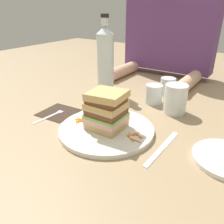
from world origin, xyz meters
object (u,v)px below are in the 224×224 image
object	(u,v)px
main_plate	(106,129)
empty_tumbler_1	(154,94)
empty_tumbler_0	(168,86)
juice_glass	(175,101)
diner_across	(170,21)
water_bottle	(105,60)
knife	(161,149)
fork	(54,114)
napkin_dark	(59,112)
sandwich	(106,110)

from	to	relation	value
main_plate	empty_tumbler_1	size ratio (longest dim) A/B	3.95
empty_tumbler_0	main_plate	bearing A→B (deg)	-94.29
juice_glass	diner_across	distance (m)	0.54
main_plate	water_bottle	xyz separation A→B (m)	(-0.21, 0.28, 0.14)
main_plate	knife	world-z (taller)	main_plate
diner_across	main_plate	bearing A→B (deg)	-81.87
fork	juice_glass	xyz separation A→B (m)	(0.34, 0.26, 0.04)
empty_tumbler_0	diner_across	xyz separation A→B (m)	(-0.13, 0.28, 0.24)
knife	empty_tumbler_0	bearing A→B (deg)	110.33
empty_tumbler_1	diner_across	xyz separation A→B (m)	(-0.12, 0.39, 0.24)
fork	empty_tumbler_0	size ratio (longest dim) A/B	2.29
empty_tumbler_0	empty_tumbler_1	bearing A→B (deg)	-94.25
main_plate	napkin_dark	distance (m)	0.22
napkin_dark	empty_tumbler_0	distance (m)	0.47
napkin_dark	empty_tumbler_0	size ratio (longest dim) A/B	1.68
empty_tumbler_1	water_bottle	bearing A→B (deg)	-179.35
main_plate	sandwich	size ratio (longest dim) A/B	2.42
sandwich	empty_tumbler_1	distance (m)	0.29
sandwich	diner_across	xyz separation A→B (m)	(-0.10, 0.68, 0.20)
knife	sandwich	bearing A→B (deg)	-177.80
water_bottle	empty_tumbler_0	bearing A→B (deg)	26.99
knife	empty_tumbler_1	bearing A→B (deg)	119.22
main_plate	napkin_dark	xyz separation A→B (m)	(-0.22, 0.01, -0.01)
main_plate	empty_tumbler_0	size ratio (longest dim) A/B	3.97
main_plate	empty_tumbler_1	xyz separation A→B (m)	(0.02, 0.28, 0.03)
juice_glass	main_plate	bearing A→B (deg)	-115.98
fork	diner_across	bearing A→B (deg)	79.85
juice_glass	empty_tumbler_0	size ratio (longest dim) A/B	1.42
empty_tumbler_1	diner_across	distance (m)	0.48
fork	empty_tumbler_1	bearing A→B (deg)	50.77
main_plate	water_bottle	bearing A→B (deg)	126.28
sandwich	fork	xyz separation A→B (m)	(-0.22, -0.01, -0.07)
fork	water_bottle	size ratio (longest dim) A/B	0.52
diner_across	sandwich	bearing A→B (deg)	-81.82
sandwich	napkin_dark	xyz separation A→B (m)	(-0.22, 0.01, -0.07)
sandwich	juice_glass	xyz separation A→B (m)	(0.12, 0.25, -0.03)
knife	diner_across	xyz separation A→B (m)	(-0.27, 0.67, 0.27)
napkin_dark	juice_glass	bearing A→B (deg)	34.86
water_bottle	empty_tumbler_0	size ratio (longest dim) A/B	4.39
juice_glass	diner_across	world-z (taller)	diner_across
napkin_dark	knife	bearing A→B (deg)	-0.61
juice_glass	diner_across	bearing A→B (deg)	116.78
napkin_dark	empty_tumbler_0	xyz separation A→B (m)	(0.25, 0.39, 0.03)
sandwich	knife	size ratio (longest dim) A/B	0.60
juice_glass	water_bottle	size ratio (longest dim) A/B	0.32
main_plate	diner_across	distance (m)	0.74
sandwich	diner_across	bearing A→B (deg)	98.18
knife	water_bottle	distance (m)	0.49
main_plate	empty_tumbler_0	xyz separation A→B (m)	(0.03, 0.40, 0.03)
sandwich	empty_tumbler_0	distance (m)	0.41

